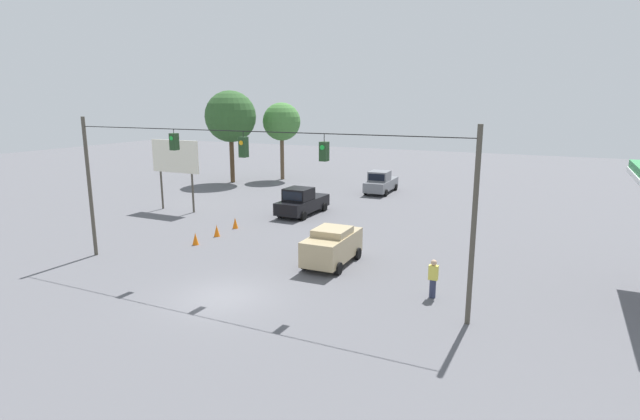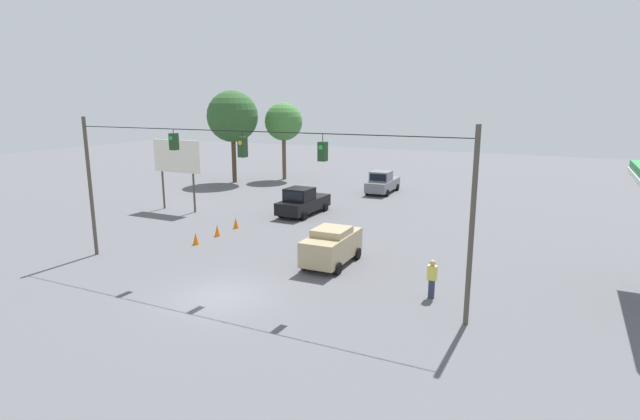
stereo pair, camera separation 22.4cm
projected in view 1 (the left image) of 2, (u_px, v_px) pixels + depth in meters
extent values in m
plane|color=#56565B|center=(224.00, 297.00, 22.02)|extent=(140.00, 140.00, 0.00)
cylinder|color=#4C473D|center=(474.00, 228.00, 18.57)|extent=(0.20, 0.20, 7.66)
cylinder|color=#4C473D|center=(90.00, 188.00, 27.21)|extent=(0.20, 0.20, 7.66)
cylinder|color=black|center=(243.00, 131.00, 22.18)|extent=(20.34, 0.04, 0.04)
cube|color=#1E3D1E|center=(324.00, 151.00, 20.64)|extent=(0.32, 0.36, 0.80)
cylinder|color=black|center=(324.00, 138.00, 20.52)|extent=(0.03, 0.03, 0.33)
cylinder|color=green|center=(322.00, 147.00, 20.44)|extent=(0.20, 0.02, 0.20)
cube|color=#1E3D1E|center=(244.00, 147.00, 22.34)|extent=(0.32, 0.36, 0.91)
cylinder|color=black|center=(243.00, 134.00, 22.21)|extent=(0.03, 0.03, 0.25)
cylinder|color=orange|center=(241.00, 143.00, 22.12)|extent=(0.20, 0.02, 0.20)
cube|color=#1E3D1E|center=(174.00, 142.00, 24.01)|extent=(0.32, 0.36, 0.81)
cylinder|color=black|center=(174.00, 131.00, 23.90)|extent=(0.03, 0.03, 0.20)
cylinder|color=green|center=(171.00, 138.00, 23.81)|extent=(0.20, 0.02, 0.20)
cube|color=slate|center=(381.00, 185.00, 46.96)|extent=(2.11, 5.30, 0.90)
cube|color=slate|center=(379.00, 176.00, 46.21)|extent=(1.83, 1.95, 0.90)
cube|color=black|center=(376.00, 177.00, 45.36)|extent=(1.53, 0.08, 0.63)
cylinder|color=black|center=(366.00, 191.00, 45.91)|extent=(0.24, 0.65, 0.64)
cylinder|color=black|center=(386.00, 193.00, 45.16)|extent=(0.24, 0.65, 0.64)
cylinder|color=black|center=(377.00, 186.00, 48.96)|extent=(0.24, 0.65, 0.64)
cylinder|color=black|center=(396.00, 187.00, 48.21)|extent=(0.24, 0.65, 0.64)
cube|color=black|center=(303.00, 204.00, 37.96)|extent=(2.09, 5.32, 0.90)
cube|color=black|center=(299.00, 194.00, 37.22)|extent=(1.88, 1.93, 0.90)
cube|color=black|center=(292.00, 196.00, 36.37)|extent=(1.61, 0.04, 0.63)
cylinder|color=black|center=(280.00, 213.00, 36.99)|extent=(0.23, 0.64, 0.64)
cylinder|color=black|center=(304.00, 216.00, 36.11)|extent=(0.23, 0.64, 0.64)
cylinder|color=black|center=(302.00, 205.00, 40.00)|extent=(0.23, 0.64, 0.64)
cylinder|color=black|center=(324.00, 207.00, 39.12)|extent=(0.23, 0.64, 0.64)
cube|color=tan|center=(332.00, 247.00, 26.22)|extent=(1.95, 4.29, 1.29)
cube|color=tan|center=(332.00, 231.00, 26.04)|extent=(1.75, 1.91, 0.36)
cube|color=black|center=(339.00, 227.00, 26.88)|extent=(1.49, 0.05, 0.25)
cylinder|color=black|center=(358.00, 253.00, 27.21)|extent=(0.23, 0.64, 0.64)
cylinder|color=black|center=(327.00, 249.00, 27.96)|extent=(0.23, 0.64, 0.64)
cylinder|color=black|center=(338.00, 269.00, 24.75)|extent=(0.23, 0.64, 0.64)
cylinder|color=black|center=(305.00, 264.00, 25.51)|extent=(0.23, 0.64, 0.64)
cone|color=orange|center=(195.00, 239.00, 29.92)|extent=(0.38, 0.38, 0.74)
cone|color=orange|center=(217.00, 231.00, 31.78)|extent=(0.38, 0.38, 0.74)
cone|color=orange|center=(235.00, 223.00, 33.80)|extent=(0.38, 0.38, 0.74)
cylinder|color=#4C473D|center=(193.00, 193.00, 38.44)|extent=(0.16, 0.16, 3.02)
cylinder|color=#4C473D|center=(162.00, 190.00, 39.77)|extent=(0.16, 0.16, 3.02)
cube|color=silver|center=(175.00, 156.00, 38.51)|extent=(4.46, 0.12, 2.52)
cylinder|color=#2D334C|center=(433.00, 289.00, 21.86)|extent=(0.28, 0.28, 0.82)
cube|color=#D8CC4C|center=(433.00, 273.00, 21.71)|extent=(0.40, 0.24, 0.65)
sphere|color=tan|center=(434.00, 263.00, 21.61)|extent=(0.26, 0.26, 0.26)
cylinder|color=brown|center=(282.00, 156.00, 54.75)|extent=(0.42, 0.42, 5.17)
sphere|color=#427A38|center=(282.00, 122.00, 53.96)|extent=(4.08, 4.08, 4.08)
cylinder|color=#4C3823|center=(232.00, 157.00, 52.57)|extent=(0.46, 0.46, 5.45)
sphere|color=#2D5628|center=(230.00, 116.00, 51.67)|extent=(5.30, 5.30, 5.30)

